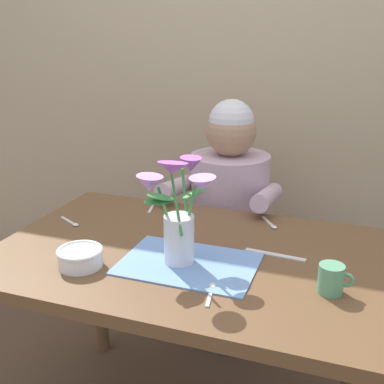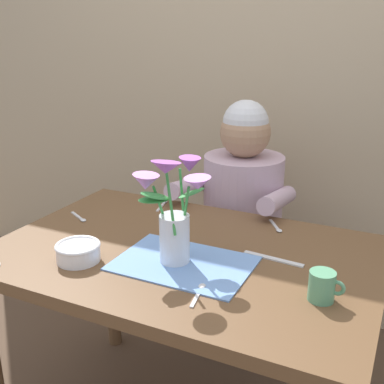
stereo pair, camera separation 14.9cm
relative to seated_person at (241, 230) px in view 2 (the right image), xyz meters
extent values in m
cube|color=tan|center=(0.03, 0.43, 0.69)|extent=(4.00, 0.10, 2.50)
cube|color=brown|center=(0.03, -0.62, 0.16)|extent=(1.20, 0.80, 0.04)
cylinder|color=brown|center=(-0.51, -0.28, -0.21)|extent=(0.06, 0.06, 0.70)
cylinder|color=brown|center=(0.57, -0.28, -0.21)|extent=(0.06, 0.06, 0.70)
cylinder|color=#4C4C56|center=(0.00, 0.00, -0.36)|extent=(0.30, 0.30, 0.40)
cylinder|color=#BC9EB2|center=(0.00, 0.00, 0.09)|extent=(0.34, 0.34, 0.50)
sphere|color=#A37A5B|center=(0.00, 0.00, 0.44)|extent=(0.21, 0.21, 0.21)
sphere|color=silver|center=(0.00, 0.00, 0.48)|extent=(0.19, 0.19, 0.19)
cylinder|color=#BC9EB2|center=(-0.19, -0.14, 0.22)|extent=(0.07, 0.33, 0.12)
cylinder|color=#BC9EB2|center=(0.19, -0.14, 0.22)|extent=(0.07, 0.33, 0.12)
cube|color=#6B93D1|center=(0.07, -0.70, 0.18)|extent=(0.40, 0.28, 0.00)
cylinder|color=silver|center=(0.04, -0.70, 0.25)|extent=(0.09, 0.09, 0.15)
cylinder|color=#388E42|center=(0.07, -0.69, 0.36)|extent=(0.04, 0.04, 0.14)
cone|color=#CC7FDB|center=(0.10, -0.68, 0.43)|extent=(0.11, 0.11, 0.04)
sphere|color=#E5D14C|center=(0.10, -0.68, 0.43)|extent=(0.02, 0.02, 0.02)
cylinder|color=#388E42|center=(0.04, -0.65, 0.37)|extent=(0.03, 0.02, 0.17)
cone|color=#A351B7|center=(0.04, -0.60, 0.45)|extent=(0.09, 0.08, 0.05)
sphere|color=#E5D14C|center=(0.04, -0.60, 0.46)|extent=(0.02, 0.02, 0.02)
cylinder|color=#388E42|center=(0.00, -0.71, 0.35)|extent=(0.02, 0.05, 0.14)
cone|color=#CC7FDB|center=(-0.04, -0.72, 0.42)|extent=(0.10, 0.09, 0.05)
sphere|color=#E5D14C|center=(-0.04, -0.72, 0.43)|extent=(0.02, 0.02, 0.02)
cylinder|color=#388E42|center=(0.04, -0.73, 0.38)|extent=(0.05, 0.04, 0.20)
cone|color=#A351B7|center=(0.04, -0.75, 0.49)|extent=(0.09, 0.10, 0.04)
sphere|color=#E5D14C|center=(0.04, -0.75, 0.49)|extent=(0.02, 0.02, 0.02)
ellipsoid|color=#388E42|center=(0.00, -0.75, 0.40)|extent=(0.08, 0.10, 0.04)
ellipsoid|color=#388E42|center=(0.00, -0.74, 0.38)|extent=(0.09, 0.09, 0.02)
ellipsoid|color=#388E42|center=(0.07, -0.65, 0.39)|extent=(0.08, 0.10, 0.03)
cylinder|color=white|center=(-0.23, -0.82, 0.20)|extent=(0.13, 0.13, 0.05)
torus|color=white|center=(-0.23, -0.82, 0.23)|extent=(0.14, 0.14, 0.01)
cube|color=silver|center=(0.30, -0.56, 0.18)|extent=(0.19, 0.03, 0.00)
cylinder|color=#569970|center=(0.48, -0.72, 0.22)|extent=(0.07, 0.07, 0.08)
torus|color=#569970|center=(0.51, -0.72, 0.22)|extent=(0.04, 0.01, 0.04)
cube|color=silver|center=(0.23, -0.30, 0.18)|extent=(0.06, 0.09, 0.00)
ellipsoid|color=silver|center=(0.26, -0.34, 0.18)|extent=(0.03, 0.03, 0.01)
cube|color=silver|center=(-0.46, -0.53, 0.18)|extent=(0.09, 0.06, 0.00)
ellipsoid|color=silver|center=(-0.41, -0.56, 0.18)|extent=(0.03, 0.03, 0.01)
cube|color=silver|center=(-0.23, -0.31, 0.18)|extent=(0.03, 0.10, 0.00)
ellipsoid|color=silver|center=(-0.24, -0.26, 0.18)|extent=(0.03, 0.03, 0.01)
cube|color=silver|center=(0.18, -0.86, 0.18)|extent=(0.03, 0.10, 0.00)
ellipsoid|color=silver|center=(0.17, -0.80, 0.18)|extent=(0.02, 0.03, 0.01)
camera|label=1|loc=(0.51, -1.89, 0.84)|focal=44.52mm
camera|label=2|loc=(0.64, -1.84, 0.84)|focal=44.52mm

